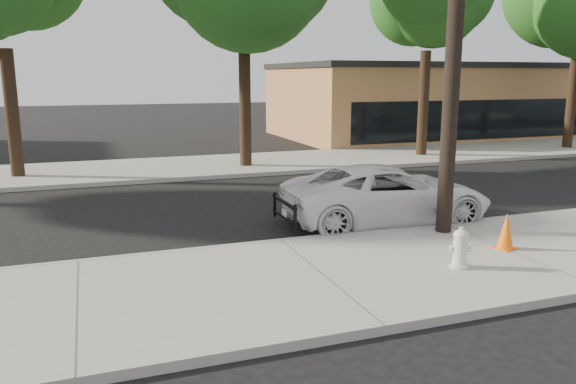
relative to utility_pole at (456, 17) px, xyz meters
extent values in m
plane|color=black|center=(-3.60, 2.70, -4.70)|extent=(120.00, 120.00, 0.00)
cube|color=gray|center=(-3.60, -1.60, -4.62)|extent=(90.00, 4.40, 0.15)
cube|color=gray|center=(-3.60, 11.20, -4.62)|extent=(90.00, 5.00, 0.15)
cube|color=#9E9B93|center=(-3.60, 0.60, -4.62)|extent=(90.00, 0.12, 0.16)
cube|color=#A56845|center=(12.40, 18.70, -2.70)|extent=(18.00, 10.00, 4.00)
cylinder|color=black|center=(0.00, 0.00, -0.05)|extent=(0.34, 0.34, 9.00)
cylinder|color=black|center=(-9.60, 10.90, -2.42)|extent=(0.44, 0.44, 4.25)
sphere|color=#154C16|center=(-9.60, 10.90, 1.10)|extent=(4.20, 4.20, 4.20)
cylinder|color=black|center=(-1.60, 10.50, -2.17)|extent=(0.44, 0.44, 4.75)
cylinder|color=black|center=(6.40, 10.80, -2.35)|extent=(0.44, 0.44, 4.40)
sphere|color=#154C16|center=(6.40, 10.80, 1.30)|extent=(4.35, 4.35, 4.35)
cylinder|color=black|center=(14.40, 10.60, -2.25)|extent=(0.44, 0.44, 4.60)
imported|color=white|center=(-0.52, 1.61, -3.99)|extent=(5.19, 2.60, 1.41)
cylinder|color=silver|center=(-1.15, -2.12, -4.52)|extent=(0.34, 0.34, 0.06)
cylinder|color=silver|center=(-1.15, -2.12, -4.26)|extent=(0.25, 0.25, 0.58)
ellipsoid|color=silver|center=(-1.15, -2.12, -3.94)|extent=(0.28, 0.28, 0.19)
cylinder|color=silver|center=(-1.15, -2.12, -4.20)|extent=(0.38, 0.25, 0.12)
cylinder|color=silver|center=(-1.15, -2.12, -4.20)|extent=(0.21, 0.23, 0.15)
cube|color=#FF670D|center=(0.39, -1.51, -4.54)|extent=(0.45, 0.45, 0.02)
cone|color=#FF670D|center=(0.39, -1.51, -4.18)|extent=(0.40, 0.40, 0.73)
camera|label=1|loc=(-7.28, -10.11, -1.17)|focal=35.00mm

